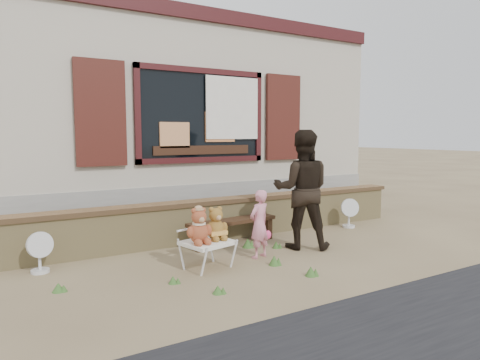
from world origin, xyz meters
TOP-DOWN VIEW (x-y plane):
  - ground at (0.00, 0.00)m, footprint 80.00×80.00m
  - shopfront at (0.00, 4.49)m, footprint 8.04×5.13m
  - brick_wall at (0.00, 1.00)m, footprint 7.10×0.36m
  - bench at (-0.14, 0.60)m, footprint 1.53×0.47m
  - folding_chair at (-1.03, -0.33)m, footprint 0.69×0.64m
  - teddy_bear_left at (-1.17, -0.37)m, footprint 0.40×0.36m
  - teddy_bear_right at (-0.89, -0.30)m, footprint 0.38×0.35m
  - child at (-0.19, -0.26)m, footprint 0.40×0.32m
  - adult at (0.65, -0.14)m, footprint 1.10×1.05m
  - fan_left at (-2.90, 0.57)m, footprint 0.34×0.22m
  - fan_right at (2.30, 0.54)m, footprint 0.35×0.23m
  - grass_tufts at (-0.65, -0.44)m, footprint 3.22×1.66m

SIDE VIEW (x-z plane):
  - ground at x=0.00m, z-range 0.00..0.00m
  - grass_tufts at x=-0.65m, z-range -0.01..0.13m
  - fan_left at x=-2.90m, z-range 0.00..0.52m
  - fan_right at x=2.30m, z-range 0.00..0.54m
  - bench at x=-0.14m, z-range 0.09..0.48m
  - folding_chair at x=-1.03m, z-range 0.15..0.50m
  - brick_wall at x=0.00m, z-range 0.01..0.67m
  - child at x=-0.19m, z-range 0.00..0.95m
  - teddy_bear_right at x=-0.89m, z-range 0.36..0.80m
  - teddy_bear_left at x=-1.17m, z-range 0.36..0.82m
  - adult at x=0.65m, z-range 0.00..1.78m
  - shopfront at x=0.00m, z-range 0.00..4.00m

